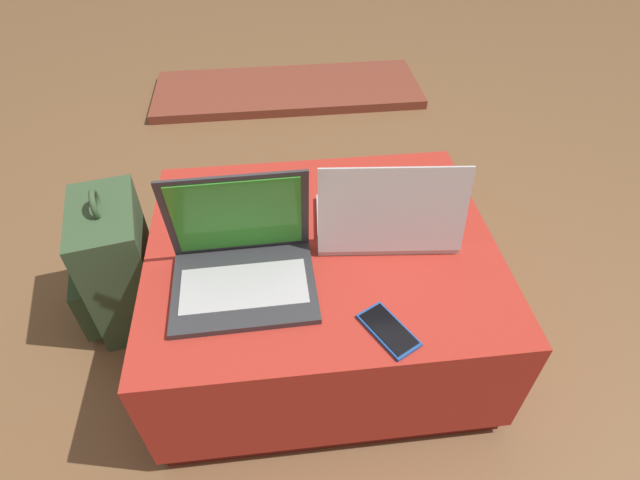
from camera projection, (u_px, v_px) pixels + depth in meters
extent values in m
plane|color=brown|center=(321.00, 333.00, 1.56)|extent=(14.00, 14.00, 0.00)
cube|color=maroon|center=(321.00, 328.00, 1.54)|extent=(0.86, 0.73, 0.05)
cube|color=#B22D23|center=(321.00, 287.00, 1.41)|extent=(0.90, 0.76, 0.34)
cube|color=#333338|center=(244.00, 287.00, 1.17)|extent=(0.34, 0.26, 0.02)
cube|color=#B2B2B7|center=(244.00, 286.00, 1.16)|extent=(0.30, 0.14, 0.00)
cube|color=#333338|center=(237.00, 215.00, 1.16)|extent=(0.33, 0.05, 0.25)
cube|color=green|center=(238.00, 216.00, 1.15)|extent=(0.30, 0.04, 0.22)
cube|color=silver|center=(384.00, 223.00, 1.34)|extent=(0.38, 0.26, 0.02)
cube|color=#232328|center=(384.00, 218.00, 1.33)|extent=(0.32, 0.15, 0.00)
cube|color=silver|center=(393.00, 211.00, 1.18)|extent=(0.36, 0.08, 0.23)
cube|color=black|center=(393.00, 210.00, 1.19)|extent=(0.32, 0.07, 0.20)
cube|color=#1E4C9E|center=(388.00, 330.00, 1.09)|extent=(0.13, 0.16, 0.01)
cube|color=black|center=(389.00, 329.00, 1.08)|extent=(0.12, 0.14, 0.00)
cube|color=#385133|center=(120.00, 264.00, 1.48)|extent=(0.23, 0.32, 0.42)
cube|color=#2F452B|center=(90.00, 290.00, 1.52)|extent=(0.11, 0.24, 0.19)
torus|color=#385133|center=(96.00, 204.00, 1.32)|extent=(0.03, 0.09, 0.09)
cube|color=brown|center=(288.00, 90.00, 2.68)|extent=(1.40, 0.50, 0.04)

